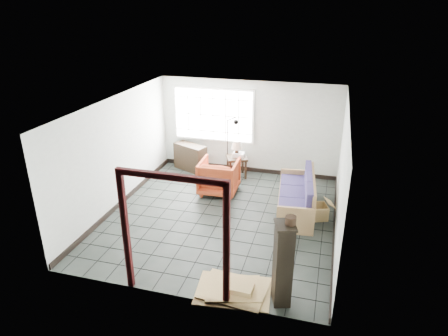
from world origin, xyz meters
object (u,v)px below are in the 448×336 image
(side_table, at_px, (237,160))
(tall_shelf, at_px, (283,263))
(futon_sofa, at_px, (299,198))
(armchair, at_px, (219,175))

(side_table, distance_m, tall_shelf, 5.06)
(futon_sofa, bearing_deg, side_table, 134.12)
(armchair, distance_m, tall_shelf, 4.16)
(futon_sofa, height_order, side_table, futon_sofa)
(armchair, height_order, side_table, armchair)
(side_table, xyz_separation_m, tall_shelf, (1.90, -4.68, 0.26))
(futon_sofa, relative_size, armchair, 2.23)
(futon_sofa, xyz_separation_m, armchair, (-2.05, 0.48, 0.15))
(futon_sofa, xyz_separation_m, tall_shelf, (0.04, -3.11, 0.40))
(tall_shelf, bearing_deg, futon_sofa, 73.35)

